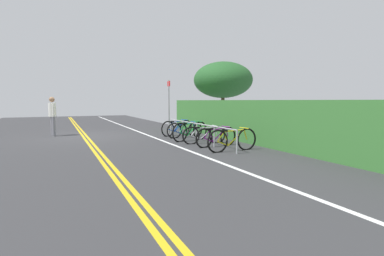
{
  "coord_description": "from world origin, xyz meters",
  "views": [
    {
      "loc": [
        13.59,
        -1.09,
        1.57
      ],
      "look_at": [
        4.64,
        3.08,
        0.64
      ],
      "focal_mm": 27.26,
      "sensor_mm": 36.0,
      "label": 1
    }
  ],
  "objects_px": {
    "bicycle_3": "(204,135)",
    "bicycle_4": "(216,137)",
    "bicycle_0": "(177,128)",
    "bicycle_2": "(190,131)",
    "pedestrian": "(52,113)",
    "bike_rack": "(197,128)",
    "tree_near_left": "(223,80)",
    "bicycle_5": "(232,140)",
    "sign_post_near": "(169,102)",
    "bicycle_1": "(185,130)"
  },
  "relations": [
    {
      "from": "bicycle_2",
      "to": "bicycle_5",
      "type": "bearing_deg",
      "value": 3.6
    },
    {
      "from": "bicycle_4",
      "to": "bicycle_0",
      "type": "bearing_deg",
      "value": -179.72
    },
    {
      "from": "bicycle_0",
      "to": "bicycle_5",
      "type": "relative_size",
      "value": 0.94
    },
    {
      "from": "bicycle_4",
      "to": "bicycle_2",
      "type": "bearing_deg",
      "value": -173.62
    },
    {
      "from": "bicycle_0",
      "to": "bicycle_1",
      "type": "relative_size",
      "value": 1.03
    },
    {
      "from": "bicycle_0",
      "to": "pedestrian",
      "type": "height_order",
      "value": "pedestrian"
    },
    {
      "from": "bicycle_2",
      "to": "bicycle_3",
      "type": "bearing_deg",
      "value": 7.4
    },
    {
      "from": "bicycle_4",
      "to": "bike_rack",
      "type": "bearing_deg",
      "value": -174.11
    },
    {
      "from": "bicycle_4",
      "to": "bicycle_5",
      "type": "bearing_deg",
      "value": -1.03
    },
    {
      "from": "bike_rack",
      "to": "tree_near_left",
      "type": "bearing_deg",
      "value": 140.49
    },
    {
      "from": "bicycle_3",
      "to": "tree_near_left",
      "type": "bearing_deg",
      "value": 143.55
    },
    {
      "from": "bike_rack",
      "to": "pedestrian",
      "type": "xyz_separation_m",
      "value": [
        -4.38,
        -4.98,
        0.46
      ]
    },
    {
      "from": "bike_rack",
      "to": "pedestrian",
      "type": "bearing_deg",
      "value": -131.27
    },
    {
      "from": "bicycle_2",
      "to": "pedestrian",
      "type": "xyz_separation_m",
      "value": [
        -3.92,
        -4.92,
        0.64
      ]
    },
    {
      "from": "tree_near_left",
      "to": "sign_post_near",
      "type": "bearing_deg",
      "value": -66.13
    },
    {
      "from": "bicycle_1",
      "to": "bicycle_3",
      "type": "xyz_separation_m",
      "value": [
        1.89,
        -0.05,
        -0.01
      ]
    },
    {
      "from": "sign_post_near",
      "to": "pedestrian",
      "type": "bearing_deg",
      "value": -102.04
    },
    {
      "from": "bicycle_2",
      "to": "bicycle_5",
      "type": "height_order",
      "value": "bicycle_2"
    },
    {
      "from": "bicycle_4",
      "to": "sign_post_near",
      "type": "xyz_separation_m",
      "value": [
        -4.57,
        -0.03,
        1.19
      ]
    },
    {
      "from": "bicycle_1",
      "to": "bicycle_2",
      "type": "relative_size",
      "value": 0.95
    },
    {
      "from": "bicycle_0",
      "to": "sign_post_near",
      "type": "height_order",
      "value": "sign_post_near"
    },
    {
      "from": "bike_rack",
      "to": "bicycle_2",
      "type": "relative_size",
      "value": 3.15
    },
    {
      "from": "pedestrian",
      "to": "sign_post_near",
      "type": "height_order",
      "value": "sign_post_near"
    },
    {
      "from": "bike_rack",
      "to": "sign_post_near",
      "type": "distance_m",
      "value": 3.43
    },
    {
      "from": "bicycle_0",
      "to": "bicycle_5",
      "type": "bearing_deg",
      "value": -0.02
    },
    {
      "from": "bicycle_3",
      "to": "bicycle_5",
      "type": "bearing_deg",
      "value": 1.58
    },
    {
      "from": "bicycle_4",
      "to": "sign_post_near",
      "type": "bearing_deg",
      "value": -179.66
    },
    {
      "from": "bicycle_3",
      "to": "bicycle_4",
      "type": "height_order",
      "value": "bicycle_4"
    },
    {
      "from": "bicycle_4",
      "to": "pedestrian",
      "type": "height_order",
      "value": "pedestrian"
    },
    {
      "from": "sign_post_near",
      "to": "bicycle_2",
      "type": "bearing_deg",
      "value": -3.37
    },
    {
      "from": "bicycle_0",
      "to": "bicycle_2",
      "type": "relative_size",
      "value": 0.98
    },
    {
      "from": "bicycle_3",
      "to": "bicycle_5",
      "type": "height_order",
      "value": "bicycle_5"
    },
    {
      "from": "bike_rack",
      "to": "bicycle_4",
      "type": "distance_m",
      "value": 1.3
    },
    {
      "from": "bicycle_3",
      "to": "sign_post_near",
      "type": "relative_size",
      "value": 0.66
    },
    {
      "from": "pedestrian",
      "to": "tree_near_left",
      "type": "bearing_deg",
      "value": 94.54
    },
    {
      "from": "bicycle_0",
      "to": "bicycle_5",
      "type": "distance_m",
      "value": 4.59
    },
    {
      "from": "bike_rack",
      "to": "bicycle_4",
      "type": "height_order",
      "value": "bike_rack"
    },
    {
      "from": "sign_post_near",
      "to": "tree_near_left",
      "type": "distance_m",
      "value": 4.66
    },
    {
      "from": "bicycle_2",
      "to": "tree_near_left",
      "type": "relative_size",
      "value": 0.46
    },
    {
      "from": "bicycle_3",
      "to": "bicycle_4",
      "type": "relative_size",
      "value": 0.99
    },
    {
      "from": "bicycle_1",
      "to": "bicycle_4",
      "type": "distance_m",
      "value": 2.66
    },
    {
      "from": "bicycle_1",
      "to": "bicycle_2",
      "type": "distance_m",
      "value": 0.94
    },
    {
      "from": "tree_near_left",
      "to": "bicycle_5",
      "type": "bearing_deg",
      "value": -28.87
    },
    {
      "from": "bicycle_5",
      "to": "sign_post_near",
      "type": "bearing_deg",
      "value": -179.92
    },
    {
      "from": "bicycle_0",
      "to": "tree_near_left",
      "type": "bearing_deg",
      "value": 124.72
    },
    {
      "from": "bike_rack",
      "to": "bicycle_3",
      "type": "xyz_separation_m",
      "value": [
        0.51,
        0.06,
        -0.22
      ]
    },
    {
      "from": "bicycle_0",
      "to": "bicycle_4",
      "type": "distance_m",
      "value": 3.55
    },
    {
      "from": "pedestrian",
      "to": "tree_near_left",
      "type": "distance_m",
      "value": 9.39
    },
    {
      "from": "bicycle_1",
      "to": "bicycle_2",
      "type": "xyz_separation_m",
      "value": [
        0.93,
        -0.17,
        0.04
      ]
    },
    {
      "from": "bicycle_1",
      "to": "tree_near_left",
      "type": "distance_m",
      "value": 6.06
    }
  ]
}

